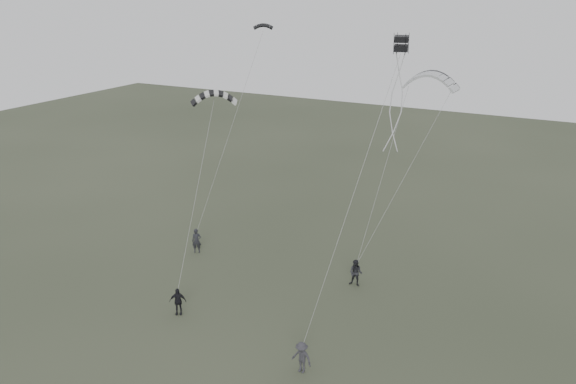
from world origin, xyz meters
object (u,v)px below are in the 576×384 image
at_px(kite_dark_small, 263,25).
at_px(kite_striped, 214,93).
at_px(flyer_center, 178,301).
at_px(flyer_left, 197,241).
at_px(kite_box, 401,44).
at_px(flyer_right, 356,273).
at_px(flyer_far, 302,357).
at_px(kite_pale_large, 431,74).

height_order(kite_dark_small, kite_striped, kite_dark_small).
bearing_deg(kite_dark_small, flyer_center, -112.09).
height_order(flyer_left, kite_striped, kite_striped).
relative_size(flyer_center, kite_striped, 0.61).
relative_size(flyer_left, kite_box, 2.66).
bearing_deg(flyer_right, flyer_left, -177.46).
bearing_deg(kite_box, flyer_far, -130.80).
relative_size(flyer_right, flyer_center, 1.07).
bearing_deg(flyer_far, kite_pale_large, 89.69).
distance_m(flyer_right, kite_box, 16.86).
relative_size(flyer_center, flyer_far, 0.99).
height_order(flyer_center, kite_striped, kite_striped).
xyz_separation_m(flyer_right, kite_box, (3.47, -4.70, 15.82)).
xyz_separation_m(flyer_left, kite_pale_large, (15.48, 6.55, 12.96)).
relative_size(flyer_center, kite_pale_large, 0.47).
bearing_deg(kite_pale_large, flyer_right, -106.25).
relative_size(flyer_far, kite_striped, 0.61).
xyz_separation_m(flyer_left, flyer_right, (12.84, 0.71, -0.02)).
xyz_separation_m(flyer_right, flyer_center, (-8.65, -8.51, -0.06)).
relative_size(flyer_left, flyer_right, 1.02).
height_order(flyer_left, kite_pale_large, kite_pale_large).
relative_size(flyer_left, flyer_far, 1.08).
height_order(flyer_center, kite_dark_small, kite_dark_small).
relative_size(flyer_right, flyer_far, 1.06).
xyz_separation_m(flyer_far, kite_box, (2.72, 5.42, 15.87)).
distance_m(flyer_far, kite_pale_large, 20.69).
height_order(flyer_right, kite_striped, kite_striped).
relative_size(kite_striped, kite_box, 4.01).
distance_m(flyer_center, kite_pale_large, 22.43).
height_order(kite_striped, kite_box, kite_box).
bearing_deg(kite_box, flyer_right, 112.33).
bearing_deg(flyer_left, flyer_far, -64.01).
bearing_deg(flyer_right, kite_striped, -165.94).
xyz_separation_m(flyer_center, flyer_far, (9.40, -1.61, 0.01)).
height_order(kite_pale_large, kite_striped, kite_pale_large).
bearing_deg(flyer_center, flyer_right, 14.87).
xyz_separation_m(flyer_center, kite_dark_small, (-1.26, 13.57, 15.92)).
distance_m(flyer_center, kite_dark_small, 20.96).
height_order(flyer_center, kite_box, kite_box).
relative_size(flyer_right, kite_box, 2.61).
xyz_separation_m(flyer_far, kite_striped, (-10.15, 7.65, 12.07)).
bearing_deg(kite_striped, kite_pale_large, -2.22).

